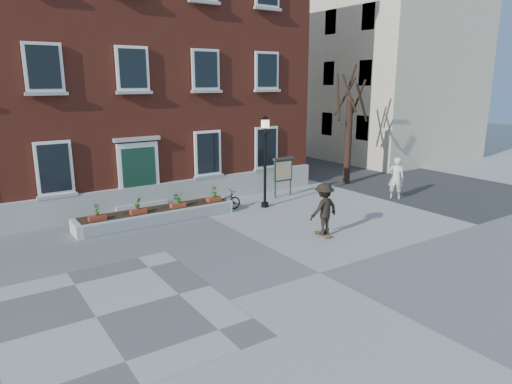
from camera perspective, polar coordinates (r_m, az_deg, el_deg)
ground at (r=13.35m, az=7.95°, el=-9.97°), size 100.00×100.00×0.00m
checker_patch at (r=11.57m, az=-19.37°, el=-14.54°), size 6.00×6.00×0.01m
bicycle at (r=19.22m, az=-4.14°, el=-1.13°), size 1.63×0.68×0.84m
parked_car at (r=31.70m, az=2.59°, el=5.25°), size 1.81×4.14×1.33m
bystander at (r=21.97m, az=17.11°, el=1.69°), size 0.79×0.85×1.96m
brick_building at (r=23.85m, az=-19.41°, el=15.31°), size 18.40×10.85×12.60m
planter_assembly at (r=18.08m, az=-12.27°, el=-2.74°), size 6.20×1.12×1.15m
bare_tree at (r=24.39m, az=11.50°, el=7.47°), size 1.83×1.83×6.16m
side_street at (r=39.01m, az=8.74°, el=16.07°), size 15.20×36.00×14.50m
lamp_post at (r=19.30m, az=1.15°, el=5.40°), size 0.40×0.40×3.93m
notice_board at (r=21.37m, az=3.42°, el=2.72°), size 1.10×0.16×1.87m
skateboarder at (r=16.08m, az=8.49°, el=-2.10°), size 1.22×0.78×1.91m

